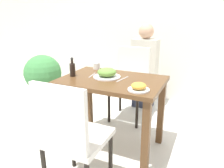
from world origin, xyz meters
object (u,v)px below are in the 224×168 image
sauce_bottle (72,69)px  potted_plant_left (44,79)px  food_plate (107,73)px  chair_far (131,79)px  person_figure (145,67)px  side_plate (139,87)px  drink_cup (96,66)px  chair_near (71,134)px

sauce_bottle → potted_plant_left: bearing=158.1°
food_plate → potted_plant_left: (-0.91, 0.14, -0.21)m
chair_far → person_figure: person_figure is taller
side_plate → potted_plant_left: (-1.29, 0.36, -0.20)m
person_figure → drink_cup: bearing=-109.3°
chair_far → potted_plant_left: bearing=-148.3°
side_plate → potted_plant_left: bearing=164.4°
sauce_bottle → person_figure: person_figure is taller
chair_far → chair_near: bearing=-87.2°
chair_far → food_plate: 0.74m
chair_near → drink_cup: 1.02m
chair_far → sauce_bottle: (-0.31, -0.79, 0.28)m
food_plate → side_plate: food_plate is taller
chair_far → potted_plant_left: (-0.90, -0.56, 0.04)m
sauce_bottle → person_figure: size_ratio=0.16×
chair_far → potted_plant_left: chair_far is taller
side_plate → drink_cup: size_ratio=2.40×
drink_cup → potted_plant_left: bearing=-170.9°
chair_far → drink_cup: (-0.24, -0.45, 0.25)m
drink_cup → potted_plant_left: potted_plant_left is taller
chair_far → side_plate: (0.39, -0.92, 0.24)m
food_plate → side_plate: 0.45m
potted_plant_left → food_plate: bearing=-8.5°
chair_near → sauce_bottle: bearing=-57.8°
food_plate → sauce_bottle: (-0.32, -0.10, 0.03)m
chair_far → potted_plant_left: size_ratio=1.07×
food_plate → person_figure: bearing=87.1°
potted_plant_left → person_figure: bearing=44.8°
potted_plant_left → person_figure: person_figure is taller
side_plate → food_plate: bearing=149.9°
chair_far → sauce_bottle: size_ratio=4.88×
food_plate → sauce_bottle: bearing=-162.2°
chair_near → side_plate: size_ratio=5.19×
potted_plant_left → drink_cup: bearing=9.1°
sauce_bottle → person_figure: 1.26m
chair_far → side_plate: bearing=-66.9°
person_figure → chair_far: bearing=-98.6°
side_plate → potted_plant_left: size_ratio=0.21×
chair_far → food_plate: bearing=-89.6°
side_plate → potted_plant_left: potted_plant_left is taller
drink_cup → potted_plant_left: (-0.66, -0.11, -0.20)m
chair_near → side_plate: chair_near is taller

